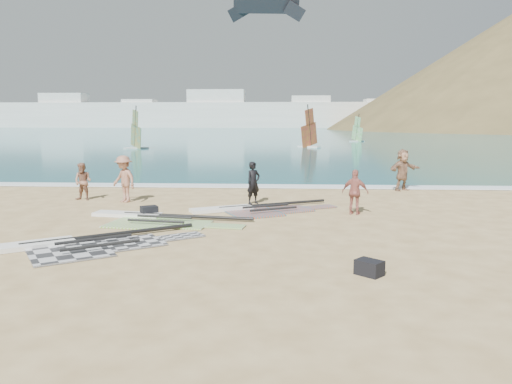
# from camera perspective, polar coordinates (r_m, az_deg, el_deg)

# --- Properties ---
(ground) EXTENTS (300.00, 300.00, 0.00)m
(ground) POSITION_cam_1_polar(r_m,az_deg,el_deg) (11.73, -6.20, -7.70)
(ground) COLOR tan
(ground) RESTS_ON ground
(sea) EXTENTS (300.00, 240.00, 0.06)m
(sea) POSITION_cam_1_polar(r_m,az_deg,el_deg) (143.15, 2.54, 7.19)
(sea) COLOR #0D565B
(sea) RESTS_ON ground
(surf_line) EXTENTS (300.00, 1.20, 0.04)m
(surf_line) POSITION_cam_1_polar(r_m,az_deg,el_deg) (23.71, -1.33, 0.59)
(surf_line) COLOR white
(surf_line) RESTS_ON ground
(far_town) EXTENTS (160.00, 8.00, 12.00)m
(far_town) POSITION_cam_1_polar(r_m,az_deg,el_deg) (162.07, -3.00, 8.93)
(far_town) COLOR white
(far_town) RESTS_ON ground
(rig_grey) EXTENTS (5.58, 4.21, 0.20)m
(rig_grey) POSITION_cam_1_polar(r_m,az_deg,el_deg) (13.57, -19.98, -5.71)
(rig_grey) COLOR #27272A
(rig_grey) RESTS_ON ground
(rig_green) EXTENTS (5.44, 2.56, 0.20)m
(rig_green) POSITION_cam_1_polar(r_m,az_deg,el_deg) (16.29, -11.79, -3.06)
(rig_green) COLOR #65B520
(rig_green) RESTS_ON ground
(rig_orange) EXTENTS (5.27, 3.50, 0.20)m
(rig_orange) POSITION_cam_1_polar(r_m,az_deg,el_deg) (17.60, -0.27, -2.02)
(rig_orange) COLOR #FF4E23
(rig_orange) RESTS_ON ground
(gear_bag_near) EXTENTS (0.66, 0.61, 0.34)m
(gear_bag_near) POSITION_cam_1_polar(r_m,az_deg,el_deg) (17.03, -12.11, -2.15)
(gear_bag_near) COLOR black
(gear_bag_near) RESTS_ON ground
(gear_bag_far) EXTENTS (0.65, 0.63, 0.32)m
(gear_bag_far) POSITION_cam_1_polar(r_m,az_deg,el_deg) (10.79, 12.82, -8.43)
(gear_bag_far) COLOR black
(gear_bag_far) RESTS_ON ground
(person_wetsuit) EXTENTS (0.70, 0.68, 1.61)m
(person_wetsuit) POSITION_cam_1_polar(r_m,az_deg,el_deg) (18.93, -0.30, 1.05)
(person_wetsuit) COLOR black
(person_wetsuit) RESTS_ON ground
(beachgoer_left) EXTENTS (0.81, 0.68, 1.49)m
(beachgoer_left) POSITION_cam_1_polar(r_m,az_deg,el_deg) (20.93, -19.17, 1.13)
(beachgoer_left) COLOR #97664E
(beachgoer_left) RESTS_ON ground
(beachgoer_mid) EXTENTS (1.35, 1.22, 1.82)m
(beachgoer_mid) POSITION_cam_1_polar(r_m,az_deg,el_deg) (19.96, -14.86, 1.45)
(beachgoer_mid) COLOR #A77058
(beachgoer_mid) RESTS_ON ground
(beachgoer_back) EXTENTS (0.97, 0.67, 1.53)m
(beachgoer_back) POSITION_cam_1_polar(r_m,az_deg,el_deg) (17.18, 11.27, -0.01)
(beachgoer_back) COLOR #AE6054
(beachgoer_back) RESTS_ON ground
(beachgoer_right) EXTENTS (1.76, 1.41, 1.87)m
(beachgoer_right) POSITION_cam_1_polar(r_m,az_deg,el_deg) (23.33, 16.41, 2.44)
(beachgoer_right) COLOR #9F7357
(beachgoer_right) RESTS_ON ground
(windsurfer_left) EXTENTS (2.40, 2.44, 4.53)m
(windsurfer_left) POSITION_cam_1_polar(r_m,az_deg,el_deg) (53.61, -13.57, 6.19)
(windsurfer_left) COLOR white
(windsurfer_left) RESTS_ON ground
(windsurfer_centre) EXTENTS (2.52, 2.57, 4.73)m
(windsurfer_centre) POSITION_cam_1_polar(r_m,az_deg,el_deg) (54.89, 6.10, 6.47)
(windsurfer_centre) COLOR white
(windsurfer_centre) RESTS_ON ground
(windsurfer_right) EXTENTS (2.13, 2.30, 3.80)m
(windsurfer_right) POSITION_cam_1_polar(r_m,az_deg,el_deg) (69.32, 11.48, 6.60)
(windsurfer_right) COLOR white
(windsurfer_right) RESTS_ON ground
(kitesurf_kite) EXTENTS (8.48, 1.69, 2.65)m
(kitesurf_kite) POSITION_cam_1_polar(r_m,az_deg,el_deg) (57.49, 1.20, 20.39)
(kitesurf_kite) COLOR black
(kitesurf_kite) RESTS_ON ground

